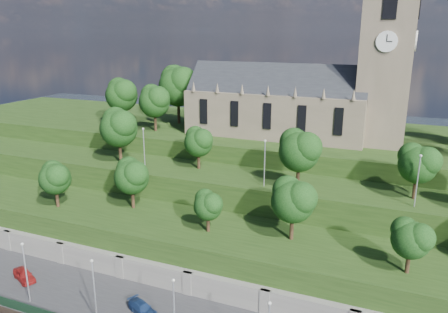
% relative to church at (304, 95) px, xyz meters
% --- Properties ---
extents(retaining_wall, '(160.00, 2.10, 5.00)m').
position_rel_church_xyz_m(retaining_wall, '(-0.79, -34.01, -20.02)').
color(retaining_wall, slate).
rests_on(retaining_wall, ground).
extents(embankment_lower, '(160.00, 12.00, 8.00)m').
position_rel_church_xyz_m(embankment_lower, '(-0.79, -27.98, -18.52)').
color(embankment_lower, '#1F3812').
rests_on(embankment_lower, ground).
extents(embankment_upper, '(160.00, 10.00, 12.00)m').
position_rel_church_xyz_m(embankment_upper, '(-0.79, -16.98, -16.52)').
color(embankment_upper, '#1F3812').
rests_on(embankment_upper, ground).
extents(hilltop, '(160.00, 32.00, 15.00)m').
position_rel_church_xyz_m(hilltop, '(-0.79, 4.02, -15.02)').
color(hilltop, '#1F3812').
rests_on(hilltop, ground).
extents(church, '(38.60, 12.35, 27.60)m').
position_rel_church_xyz_m(church, '(0.00, 0.00, 0.00)').
color(church, brown).
rests_on(church, hilltop).
extents(trees_lower, '(64.13, 8.93, 8.15)m').
position_rel_church_xyz_m(trees_lower, '(-1.44, -27.63, -9.60)').
color(trees_lower, '#301F12').
rests_on(trees_lower, embankment_lower).
extents(trees_upper, '(60.78, 8.16, 9.33)m').
position_rel_church_xyz_m(trees_upper, '(-0.76, -18.00, -4.88)').
color(trees_upper, '#301F12').
rests_on(trees_upper, embankment_upper).
extents(trees_hilltop, '(77.34, 16.56, 11.92)m').
position_rel_church_xyz_m(trees_hilltop, '(-3.72, -0.49, -0.57)').
color(trees_hilltop, '#301F12').
rests_on(trees_hilltop, hilltop).
extents(lamp_posts_promenade, '(60.36, 0.36, 7.83)m').
position_rel_church_xyz_m(lamp_posts_promenade, '(-2.79, -43.48, -16.00)').
color(lamp_posts_promenade, '#B2B2B7').
rests_on(lamp_posts_promenade, promenade).
extents(lamp_posts_upper, '(40.36, 0.36, 6.93)m').
position_rel_church_xyz_m(lamp_posts_upper, '(-0.79, -19.98, -6.47)').
color(lamp_posts_upper, '#B2B2B7').
rests_on(lamp_posts_upper, embankment_upper).
extents(car_left, '(4.64, 3.30, 1.47)m').
position_rel_church_xyz_m(car_left, '(-27.06, -40.20, -19.79)').
color(car_left, maroon).
rests_on(car_left, promenade).
extents(car_right, '(4.68, 3.42, 1.26)m').
position_rel_church_xyz_m(car_right, '(-8.84, -40.26, -19.89)').
color(car_right, navy).
rests_on(car_right, promenade).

